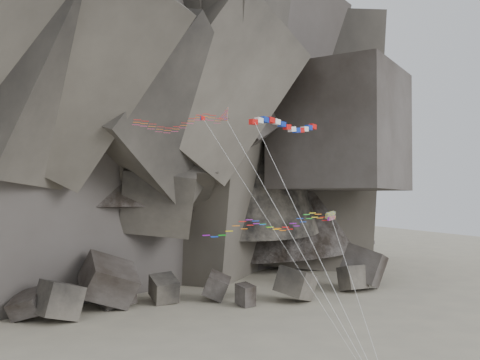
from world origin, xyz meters
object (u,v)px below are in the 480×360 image
delta_kite (177,122)px  pennant_kite (247,188)px  banner_kite (286,127)px  parafoil_kite (266,224)px

delta_kite → pennant_kite: (3.16, -6.89, -5.61)m
delta_kite → pennant_kite: bearing=-74.0°
banner_kite → parafoil_kite: 8.99m
delta_kite → parafoil_kite: bearing=-41.6°
parafoil_kite → pennant_kite: bearing=-159.6°
banner_kite → pennant_kite: (-6.05, -3.86, -5.42)m
banner_kite → parafoil_kite: bearing=-176.1°
banner_kite → delta_kite: bearing=143.3°
delta_kite → parafoil_kite: (6.43, -4.17, -8.67)m
delta_kite → banner_kite: delta_kite is taller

